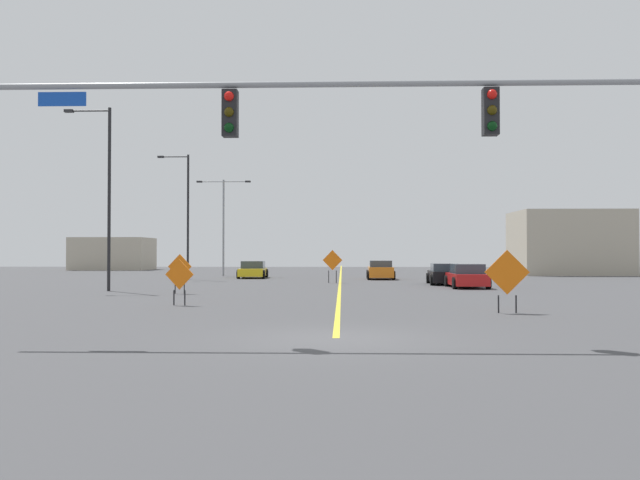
{
  "coord_description": "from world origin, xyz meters",
  "views": [
    {
      "loc": [
        0.14,
        -15.04,
        1.89
      ],
      "look_at": [
        -1.19,
        25.36,
        2.68
      ],
      "focal_mm": 37.96,
      "sensor_mm": 36.0,
      "label": 1
    }
  ],
  "objects": [
    {
      "name": "car_black_near",
      "position": [
        6.39,
        26.19,
        0.61
      ],
      "size": [
        2.19,
        4.28,
        1.27
      ],
      "color": "black",
      "rests_on": "ground"
    },
    {
      "name": "car_orange_distant",
      "position": [
        2.93,
        34.29,
        0.63
      ],
      "size": [
        2.01,
        4.13,
        1.36
      ],
      "color": "orange",
      "rests_on": "ground"
    },
    {
      "name": "construction_sign_right_lane",
      "position": [
        5.35,
        6.51,
        1.22
      ],
      "size": [
        1.41,
        0.05,
        2.0
      ],
      "color": "orange",
      "rests_on": "ground"
    },
    {
      "name": "street_lamp_far_right",
      "position": [
        -11.12,
        33.19,
        4.97
      ],
      "size": [
        2.29,
        0.24,
        9.0
      ],
      "color": "black",
      "rests_on": "ground"
    },
    {
      "name": "road_centre_stripe",
      "position": [
        0.0,
        43.74,
        0.0
      ],
      "size": [
        0.16,
        87.47,
        0.01
      ],
      "color": "yellow",
      "rests_on": "ground"
    },
    {
      "name": "car_red_approaching",
      "position": [
        6.95,
        22.13,
        0.61
      ],
      "size": [
        1.99,
        4.05,
        1.31
      ],
      "color": "red",
      "rests_on": "ground"
    },
    {
      "name": "roadside_building_east",
      "position": [
        20.06,
        45.07,
        2.79
      ],
      "size": [
        9.21,
        7.18,
        5.59
      ],
      "color": "#B2A893",
      "rests_on": "ground"
    },
    {
      "name": "car_yellow_far",
      "position": [
        -6.66,
        36.28,
        0.6
      ],
      "size": [
        2.16,
        4.13,
        1.29
      ],
      "color": "gold",
      "rests_on": "ground"
    },
    {
      "name": "ground",
      "position": [
        0.0,
        0.0,
        0.0
      ],
      "size": [
        157.45,
        157.45,
        0.0
      ],
      "primitive_type": "plane",
      "color": "#444447"
    },
    {
      "name": "construction_sign_left_shoulder",
      "position": [
        -5.76,
        9.28,
        1.03
      ],
      "size": [
        1.08,
        0.25,
        1.67
      ],
      "color": "orange",
      "rests_on": "ground"
    },
    {
      "name": "street_lamp_mid_right",
      "position": [
        -9.68,
        40.48,
        4.81
      ],
      "size": [
        4.48,
        0.24,
        7.97
      ],
      "color": "gray",
      "rests_on": "ground"
    },
    {
      "name": "street_lamp_far_left",
      "position": [
        -11.69,
        18.34,
        5.07
      ],
      "size": [
        2.38,
        0.24,
        9.19
      ],
      "color": "black",
      "rests_on": "ground"
    },
    {
      "name": "traffic_signal_assembly",
      "position": [
        2.89,
        -0.01,
        4.75
      ],
      "size": [
        17.52,
        0.44,
        6.26
      ],
      "color": "gray",
      "rests_on": "ground"
    },
    {
      "name": "roadside_building_west",
      "position": [
        -26.0,
        61.22,
        1.83
      ],
      "size": [
        8.31,
        6.26,
        3.66
      ],
      "color": "#B2A893",
      "rests_on": "ground"
    },
    {
      "name": "construction_sign_right_shoulder",
      "position": [
        -0.48,
        28.0,
        1.34
      ],
      "size": [
        1.26,
        0.33,
        2.09
      ],
      "color": "orange",
      "rests_on": "ground"
    },
    {
      "name": "construction_sign_left_lane",
      "position": [
        -7.44,
        16.24,
        1.17
      ],
      "size": [
        1.15,
        0.22,
        1.85
      ],
      "color": "orange",
      "rests_on": "ground"
    }
  ]
}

